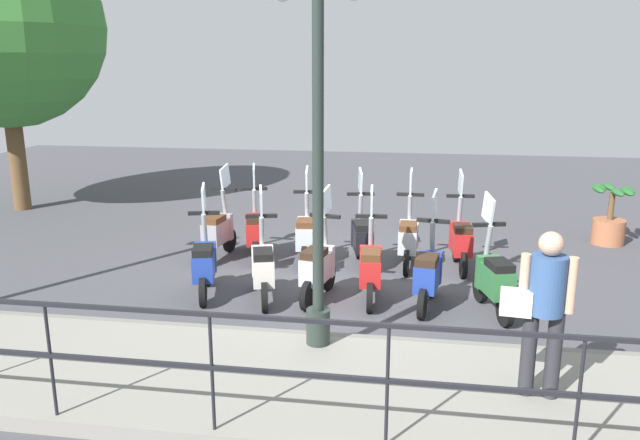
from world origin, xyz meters
The scene contains 19 objects.
ground_plane centered at (0.00, 0.00, 0.00)m, with size 28.00×28.00×0.00m, color #424247.
promenade_walkway centered at (-3.15, 0.00, 0.07)m, with size 2.20×20.00×0.15m.
fence_railing centered at (-4.20, 0.00, 0.90)m, with size 0.04×16.03×1.07m.
lamp_post_near centered at (-2.40, 0.12, 2.02)m, with size 0.26×0.90×4.22m.
pedestrian_with_bag centered at (-3.18, -2.08, 1.08)m, with size 0.35×0.65×1.59m.
tree_large centered at (3.69, 7.78, 3.90)m, with size 4.21×4.21×6.02m.
potted_palm centered at (2.78, -4.36, 0.45)m, with size 1.06×0.66×1.05m.
scooter_near_0 centered at (-0.86, -1.94, 0.48)m, with size 1.21×0.53×1.54m.
scooter_near_1 centered at (-0.78, -1.10, 0.48)m, with size 1.23×0.47×1.54m.
scooter_near_2 centered at (-0.66, -0.33, 0.48)m, with size 1.23×0.44×1.54m.
scooter_near_3 centered at (-0.73, 0.38, 0.48)m, with size 1.22×0.49×1.54m.
scooter_near_4 centered at (-0.87, 1.12, 0.48)m, with size 1.21×0.53×1.54m.
scooter_near_5 centered at (-0.82, 1.97, 0.48)m, with size 1.21×0.52×1.54m.
scooter_far_0 centered at (0.90, -1.63, 0.48)m, with size 1.23×0.44×1.54m.
scooter_far_1 centered at (0.89, -0.81, 0.48)m, with size 1.23×0.44×1.54m.
scooter_far_2 centered at (0.83, -0.08, 0.48)m, with size 1.22×0.49×1.54m.
scooter_far_3 centered at (0.85, 0.83, 0.48)m, with size 1.23×0.44×1.54m.
scooter_far_4 centered at (0.98, 1.71, 0.48)m, with size 1.21×0.51×1.54m.
scooter_far_5 centered at (0.86, 2.31, 0.48)m, with size 1.23×0.44×1.54m.
Camera 1 is at (-8.72, -0.89, 3.19)m, focal length 35.00 mm.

